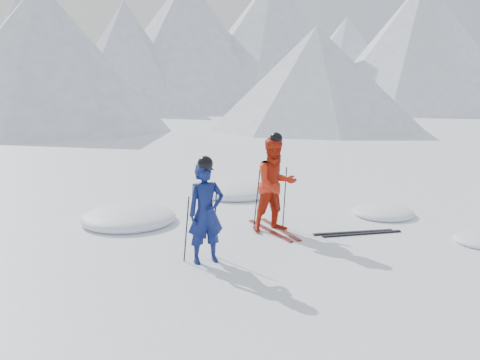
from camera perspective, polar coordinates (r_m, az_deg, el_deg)
name	(u,v)px	position (r m, az deg, el deg)	size (l,w,h in m)	color
ground	(326,230)	(10.79, 9.58, -5.51)	(160.00, 160.00, 0.00)	white
mountain_range	(158,37)	(45.56, -9.18, 15.54)	(106.15, 62.94, 15.53)	#B2BCD1
skier_blue	(206,213)	(8.58, -3.85, -3.72)	(0.63, 0.41, 1.73)	#0D1853
skier_red	(275,185)	(10.36, 4.00, -0.56)	(0.94, 0.73, 1.93)	red
pole_blue_left	(186,229)	(8.70, -6.03, -5.51)	(0.02, 0.02, 1.15)	black
pole_blue_right	(215,224)	(8.96, -2.86, -4.97)	(0.02, 0.02, 1.15)	black
pole_red_left	(257,199)	(10.52, 1.90, -2.16)	(0.02, 0.02, 1.29)	black
pole_red_right	(285,198)	(10.70, 5.04, -1.97)	(0.02, 0.02, 1.29)	black
ski_worn_left	(270,230)	(10.54, 3.35, -5.68)	(0.09, 1.70, 0.03)	black
ski_worn_right	(280,229)	(10.65, 4.51, -5.53)	(0.09, 1.70, 0.03)	black
ski_loose_a	(353,232)	(10.65, 12.60, -5.75)	(0.09, 1.70, 0.03)	black
ski_loose_b	(362,234)	(10.60, 13.52, -5.89)	(0.09, 1.70, 0.03)	black
snow_lumps	(225,208)	(12.40, -1.71, -3.18)	(7.48, 7.41, 0.48)	white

